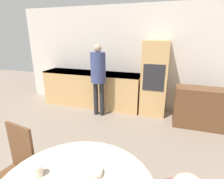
# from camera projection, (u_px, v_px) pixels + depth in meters

# --- Properties ---
(wall_back) EXTENTS (6.50, 0.05, 2.60)m
(wall_back) POSITION_uv_depth(u_px,v_px,m) (135.00, 58.00, 4.51)
(wall_back) COLOR silver
(wall_back) RESTS_ON ground_plane
(kitchen_counter) EXTENTS (2.62, 0.60, 0.93)m
(kitchen_counter) POSITION_uv_depth(u_px,v_px,m) (92.00, 89.00, 4.76)
(kitchen_counter) COLOR tan
(kitchen_counter) RESTS_ON ground_plane
(oven_unit) EXTENTS (0.59, 0.59, 1.76)m
(oven_unit) POSITION_uv_depth(u_px,v_px,m) (154.00, 79.00, 4.17)
(oven_unit) COLOR tan
(oven_unit) RESTS_ON ground_plane
(sideboard) EXTENTS (1.19, 0.45, 0.85)m
(sideboard) POSITION_uv_depth(u_px,v_px,m) (204.00, 108.00, 3.62)
(sideboard) COLOR brown
(sideboard) RESTS_ON ground_plane
(chair_far_left) EXTENTS (0.46, 0.46, 0.98)m
(chair_far_left) POSITION_uv_depth(u_px,v_px,m) (17.00, 166.00, 1.88)
(chair_far_left) COLOR brown
(chair_far_left) RESTS_ON ground_plane
(person_standing) EXTENTS (0.34, 0.34, 1.69)m
(person_standing) POSITION_uv_depth(u_px,v_px,m) (98.00, 73.00, 4.01)
(person_standing) COLOR #262628
(person_standing) RESTS_ON ground_plane
(cup) EXTENTS (0.08, 0.08, 0.09)m
(cup) POSITION_uv_depth(u_px,v_px,m) (38.00, 171.00, 1.46)
(cup) COLOR beige
(cup) RESTS_ON dining_table
(bowl_near) EXTENTS (0.16, 0.16, 0.04)m
(bowl_near) POSITION_uv_depth(u_px,v_px,m) (93.00, 172.00, 1.47)
(bowl_near) COLOR beige
(bowl_near) RESTS_ON dining_table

